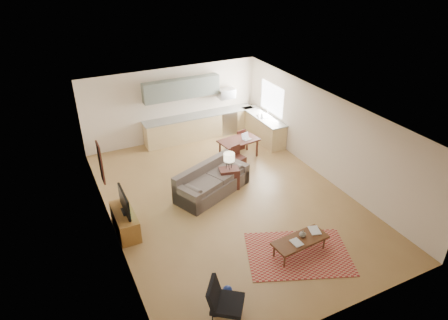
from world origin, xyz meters
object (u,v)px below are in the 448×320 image
armchair (228,301)px  dining_table (239,149)px  sofa (212,180)px  coffee_table (299,246)px  console_table (229,178)px  tv_credenza (125,222)px

armchair → dining_table: size_ratio=0.61×
sofa → coffee_table: bearing=-99.8°
armchair → console_table: (2.11, 4.15, -0.07)m
sofa → coffee_table: size_ratio=1.77×
tv_credenza → sofa: bearing=13.3°
sofa → armchair: 4.42m
sofa → coffee_table: sofa is taller
armchair → sofa: bearing=15.8°
tv_credenza → armchair: bearing=-71.6°
sofa → console_table: sofa is taller
armchair → tv_credenza: (-1.16, 3.49, -0.11)m
console_table → dining_table: 1.95m
coffee_table → dining_table: bearing=74.3°
tv_credenza → dining_table: (4.43, 2.23, 0.04)m
dining_table → coffee_table: bearing=-108.5°
tv_credenza → dining_table: dining_table is taller
sofa → console_table: bearing=-21.8°
dining_table → console_table: bearing=-133.9°
console_table → sofa: bearing=-165.2°
console_table → dining_table: (1.15, 1.58, 0.00)m
sofa → console_table: 0.56m
coffee_table → armchair: 2.50m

